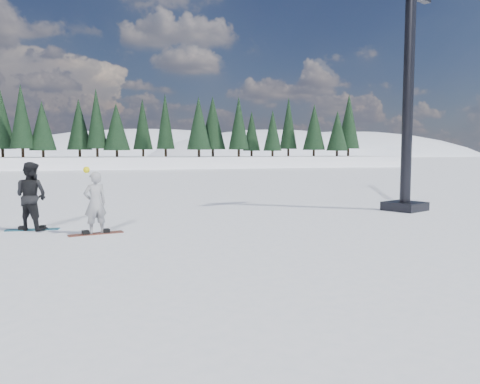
{
  "coord_description": "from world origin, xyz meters",
  "views": [
    {
      "loc": [
        1.13,
        -12.28,
        2.33
      ],
      "look_at": [
        4.96,
        1.21,
        1.1
      ],
      "focal_mm": 35.0,
      "sensor_mm": 36.0,
      "label": 1
    }
  ],
  "objects": [
    {
      "name": "snowboard_woman",
      "position": [
        0.78,
        1.31,
        0.01
      ],
      "size": [
        1.52,
        0.62,
        0.03
      ],
      "primitive_type": "cube",
      "rotation": [
        0.0,
        0.0,
        0.23
      ],
      "color": "brown",
      "rests_on": "ground"
    },
    {
      "name": "snowboarder_man",
      "position": [
        -1.05,
        2.54,
        1.01
      ],
      "size": [
        1.24,
        1.17,
        2.02
      ],
      "primitive_type": "imported",
      "rotation": [
        0.0,
        0.0,
        2.58
      ],
      "color": "black",
      "rests_on": "ground"
    },
    {
      "name": "alpine_backdrop",
      "position": [
        -11.72,
        189.16,
        -13.97
      ],
      "size": [
        412.5,
        227.0,
        53.2
      ],
      "color": "white",
      "rests_on": "ground"
    },
    {
      "name": "snowboard_man",
      "position": [
        -1.05,
        2.54,
        0.01
      ],
      "size": [
        1.52,
        0.41,
        0.03
      ],
      "primitive_type": "cube",
      "rotation": [
        0.0,
        0.0,
        -0.08
      ],
      "color": "#186C86",
      "rests_on": "ground"
    },
    {
      "name": "snowboarder_woman",
      "position": [
        0.77,
        1.31,
        0.89
      ],
      "size": [
        0.75,
        0.63,
        1.91
      ],
      "rotation": [
        0.0,
        0.0,
        3.52
      ],
      "color": "#A3A3A8",
      "rests_on": "ground"
    },
    {
      "name": "ground",
      "position": [
        0.0,
        0.0,
        0.0
      ],
      "size": [
        420.0,
        420.0,
        0.0
      ],
      "primitive_type": "plane",
      "color": "white",
      "rests_on": "ground"
    },
    {
      "name": "lift_tower",
      "position": [
        12.36,
        3.51,
        3.65
      ],
      "size": [
        2.36,
        1.77,
        8.96
      ],
      "rotation": [
        0.0,
        0.0,
        0.42
      ],
      "color": "black",
      "rests_on": "ground"
    }
  ]
}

